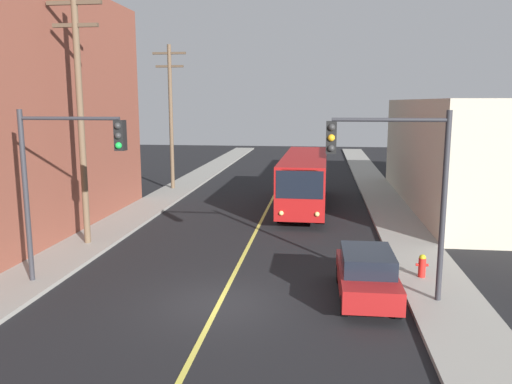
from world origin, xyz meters
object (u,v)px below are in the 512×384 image
object	(u,v)px
parked_car_red	(367,274)
utility_pole_near	(80,108)
city_bus	(305,178)
traffic_signal_right_corner	(394,170)
utility_pole_mid	(171,111)
fire_hydrant	(422,265)
traffic_signal_left_corner	(66,164)

from	to	relation	value
parked_car_red	utility_pole_near	xyz separation A→B (m)	(-11.92, 4.90, 5.28)
city_bus	utility_pole_near	world-z (taller)	utility_pole_near
traffic_signal_right_corner	parked_car_red	bearing A→B (deg)	161.30
utility_pole_mid	fire_hydrant	world-z (taller)	utility_pole_mid
utility_pole_near	traffic_signal_right_corner	size ratio (longest dim) A/B	1.82
traffic_signal_right_corner	fire_hydrant	distance (m)	4.56
utility_pole_near	utility_pole_mid	xyz separation A→B (m)	(-0.41, 14.98, -0.36)
city_bus	parked_car_red	distance (m)	14.97
city_bus	traffic_signal_right_corner	xyz separation A→B (m)	(3.21, -14.95, 2.49)
utility_pole_near	city_bus	bearing A→B (deg)	46.27
city_bus	utility_pole_near	bearing A→B (deg)	-133.73
parked_car_red	traffic_signal_left_corner	bearing A→B (deg)	-179.46
parked_car_red	traffic_signal_left_corner	xyz separation A→B (m)	(-10.13, -0.10, 3.46)
city_bus	fire_hydrant	size ratio (longest dim) A/B	14.50
utility_pole_near	fire_hydrant	bearing A→B (deg)	-11.74
parked_car_red	utility_pole_near	bearing A→B (deg)	157.67
traffic_signal_left_corner	fire_hydrant	world-z (taller)	traffic_signal_left_corner
utility_pole_mid	traffic_signal_left_corner	xyz separation A→B (m)	(2.20, -19.98, -1.46)
utility_pole_near	fire_hydrant	distance (m)	15.38
utility_pole_near	fire_hydrant	size ratio (longest dim) A/B	12.99
fire_hydrant	utility_pole_near	bearing A→B (deg)	168.26
traffic_signal_left_corner	fire_hydrant	xyz separation A→B (m)	(12.26, 2.07, -3.72)
traffic_signal_right_corner	city_bus	bearing A→B (deg)	102.12
traffic_signal_left_corner	traffic_signal_right_corner	bearing A→B (deg)	-0.73
parked_car_red	fire_hydrant	size ratio (longest dim) A/B	5.26
parked_car_red	traffic_signal_right_corner	distance (m)	3.54
utility_pole_near	traffic_signal_left_corner	xyz separation A→B (m)	(1.79, -4.99, -1.82)
utility_pole_mid	traffic_signal_right_corner	xyz separation A→B (m)	(13.02, -20.12, -1.46)
utility_pole_mid	fire_hydrant	xyz separation A→B (m)	(14.46, -17.90, -5.18)
parked_car_red	traffic_signal_left_corner	distance (m)	10.70
utility_pole_mid	utility_pole_near	bearing A→B (deg)	-88.43
utility_pole_near	fire_hydrant	xyz separation A→B (m)	(14.05, -2.92, -5.54)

